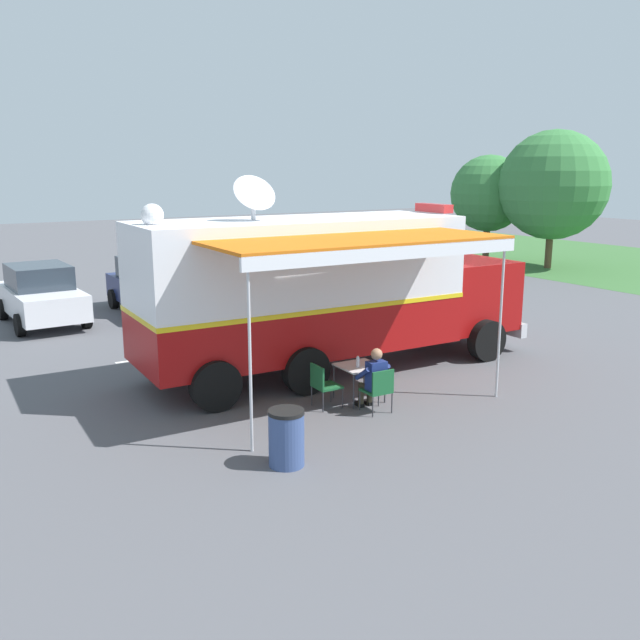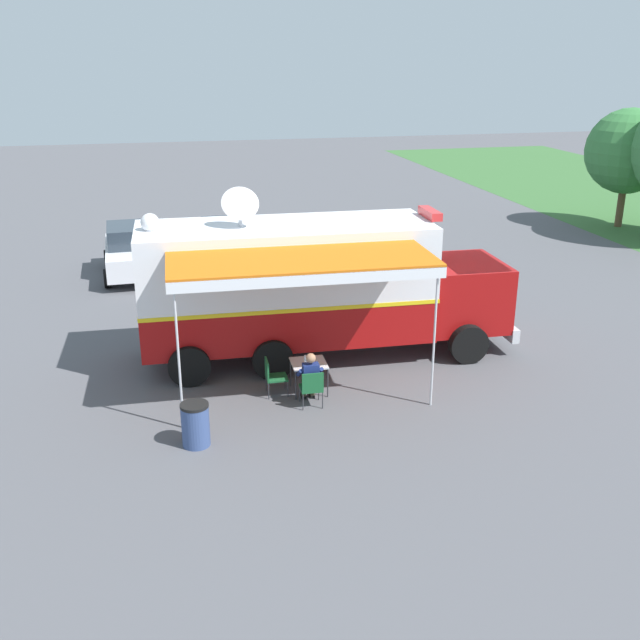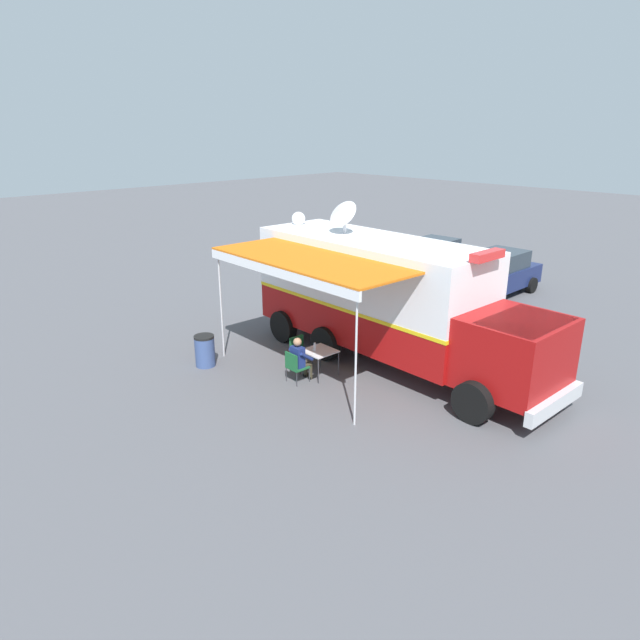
{
  "view_description": "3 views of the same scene",
  "coord_description": "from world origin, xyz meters",
  "px_view_note": "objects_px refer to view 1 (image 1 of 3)",
  "views": [
    {
      "loc": [
        12.72,
        -7.45,
        4.55
      ],
      "look_at": [
        0.9,
        -0.03,
        1.44
      ],
      "focal_mm": 38.19,
      "sensor_mm": 36.0,
      "label": 1
    },
    {
      "loc": [
        17.21,
        -3.14,
        7.43
      ],
      "look_at": [
        1.34,
        0.56,
        1.45
      ],
      "focal_mm": 40.99,
      "sensor_mm": 36.0,
      "label": 2
    },
    {
      "loc": [
        11.89,
        10.27,
        6.49
      ],
      "look_at": [
        1.72,
        -0.31,
        1.4
      ],
      "focal_mm": 31.45,
      "sensor_mm": 36.0,
      "label": 3
    }
  ],
  "objects_px": {
    "water_bottle": "(358,362)",
    "car_far_corner": "(151,285)",
    "folding_table": "(359,368)",
    "seated_responder": "(373,378)",
    "trash_bin": "(286,438)",
    "command_truck": "(330,287)",
    "car_behind_truck": "(41,295)",
    "folding_chair_beside_table": "(323,382)",
    "folding_chair_at_table": "(379,387)"
  },
  "relations": [
    {
      "from": "command_truck",
      "to": "water_bottle",
      "type": "height_order",
      "value": "command_truck"
    },
    {
      "from": "command_truck",
      "to": "water_bottle",
      "type": "bearing_deg",
      "value": -18.7
    },
    {
      "from": "car_behind_truck",
      "to": "folding_chair_beside_table",
      "type": "bearing_deg",
      "value": 16.5
    },
    {
      "from": "command_truck",
      "to": "car_behind_truck",
      "type": "relative_size",
      "value": 2.24
    },
    {
      "from": "folding_table",
      "to": "water_bottle",
      "type": "height_order",
      "value": "water_bottle"
    },
    {
      "from": "seated_responder",
      "to": "trash_bin",
      "type": "relative_size",
      "value": 1.37
    },
    {
      "from": "water_bottle",
      "to": "car_behind_truck",
      "type": "height_order",
      "value": "car_behind_truck"
    },
    {
      "from": "command_truck",
      "to": "folding_table",
      "type": "xyz_separation_m",
      "value": [
        2.08,
        -0.64,
        -1.27
      ]
    },
    {
      "from": "seated_responder",
      "to": "car_far_corner",
      "type": "relative_size",
      "value": 0.3
    },
    {
      "from": "car_far_corner",
      "to": "water_bottle",
      "type": "bearing_deg",
      "value": 3.19
    },
    {
      "from": "seated_responder",
      "to": "water_bottle",
      "type": "bearing_deg",
      "value": 179.41
    },
    {
      "from": "command_truck",
      "to": "folding_chair_beside_table",
      "type": "distance_m",
      "value": 2.92
    },
    {
      "from": "car_far_corner",
      "to": "trash_bin",
      "type": "bearing_deg",
      "value": -9.25
    },
    {
      "from": "folding_chair_beside_table",
      "to": "trash_bin",
      "type": "relative_size",
      "value": 0.96
    },
    {
      "from": "folding_table",
      "to": "folding_chair_beside_table",
      "type": "bearing_deg",
      "value": -91.49
    },
    {
      "from": "car_far_corner",
      "to": "folding_chair_at_table",
      "type": "bearing_deg",
      "value": 2.93
    },
    {
      "from": "folding_table",
      "to": "car_far_corner",
      "type": "relative_size",
      "value": 0.2
    },
    {
      "from": "folding_table",
      "to": "seated_responder",
      "type": "bearing_deg",
      "value": -9.42
    },
    {
      "from": "command_truck",
      "to": "folding_chair_beside_table",
      "type": "bearing_deg",
      "value": -35.78
    },
    {
      "from": "command_truck",
      "to": "trash_bin",
      "type": "relative_size",
      "value": 10.51
    },
    {
      "from": "folding_table",
      "to": "car_behind_truck",
      "type": "height_order",
      "value": "car_behind_truck"
    },
    {
      "from": "folding_chair_beside_table",
      "to": "car_far_corner",
      "type": "distance_m",
      "value": 10.6
    },
    {
      "from": "folding_table",
      "to": "car_far_corner",
      "type": "xyz_separation_m",
      "value": [
        -10.62,
        -0.69,
        0.21
      ]
    },
    {
      "from": "water_bottle",
      "to": "seated_responder",
      "type": "height_order",
      "value": "seated_responder"
    },
    {
      "from": "seated_responder",
      "to": "car_far_corner",
      "type": "height_order",
      "value": "car_far_corner"
    },
    {
      "from": "command_truck",
      "to": "folding_chair_beside_table",
      "type": "xyz_separation_m",
      "value": [
        2.06,
        -1.49,
        -1.43
      ]
    },
    {
      "from": "folding_chair_at_table",
      "to": "command_truck",
      "type": "bearing_deg",
      "value": 165.53
    },
    {
      "from": "seated_responder",
      "to": "car_behind_truck",
      "type": "distance_m",
      "value": 12.0
    },
    {
      "from": "folding_table",
      "to": "folding_chair_at_table",
      "type": "xyz_separation_m",
      "value": [
        0.8,
        -0.11,
        -0.16
      ]
    },
    {
      "from": "command_truck",
      "to": "car_behind_truck",
      "type": "distance_m",
      "value": 9.87
    },
    {
      "from": "folding_table",
      "to": "seated_responder",
      "type": "height_order",
      "value": "seated_responder"
    },
    {
      "from": "folding_table",
      "to": "folding_chair_beside_table",
      "type": "height_order",
      "value": "folding_chair_beside_table"
    },
    {
      "from": "seated_responder",
      "to": "car_far_corner",
      "type": "distance_m",
      "value": 11.25
    },
    {
      "from": "folding_table",
      "to": "water_bottle",
      "type": "bearing_deg",
      "value": -50.04
    },
    {
      "from": "trash_bin",
      "to": "folding_chair_at_table",
      "type": "bearing_deg",
      "value": 112.67
    },
    {
      "from": "car_behind_truck",
      "to": "folding_table",
      "type": "bearing_deg",
      "value": 20.54
    },
    {
      "from": "trash_bin",
      "to": "seated_responder",
      "type": "bearing_deg",
      "value": 116.04
    },
    {
      "from": "seated_responder",
      "to": "trash_bin",
      "type": "bearing_deg",
      "value": -63.96
    },
    {
      "from": "command_truck",
      "to": "folding_chair_at_table",
      "type": "height_order",
      "value": "command_truck"
    },
    {
      "from": "folding_table",
      "to": "folding_chair_at_table",
      "type": "distance_m",
      "value": 0.82
    },
    {
      "from": "water_bottle",
      "to": "car_far_corner",
      "type": "xyz_separation_m",
      "value": [
        -10.7,
        -0.6,
        0.05
      ]
    },
    {
      "from": "water_bottle",
      "to": "folding_chair_at_table",
      "type": "distance_m",
      "value": 0.79
    },
    {
      "from": "command_truck",
      "to": "car_far_corner",
      "type": "relative_size",
      "value": 2.28
    },
    {
      "from": "folding_table",
      "to": "folding_chair_beside_table",
      "type": "relative_size",
      "value": 0.95
    },
    {
      "from": "command_truck",
      "to": "car_far_corner",
      "type": "height_order",
      "value": "command_truck"
    },
    {
      "from": "seated_responder",
      "to": "car_far_corner",
      "type": "xyz_separation_m",
      "value": [
        -11.23,
        -0.59,
        0.23
      ]
    },
    {
      "from": "folding_chair_beside_table",
      "to": "folding_table",
      "type": "bearing_deg",
      "value": 88.51
    },
    {
      "from": "command_truck",
      "to": "seated_responder",
      "type": "relative_size",
      "value": 7.65
    },
    {
      "from": "trash_bin",
      "to": "car_behind_truck",
      "type": "relative_size",
      "value": 0.21
    },
    {
      "from": "command_truck",
      "to": "folding_chair_beside_table",
      "type": "height_order",
      "value": "command_truck"
    }
  ]
}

